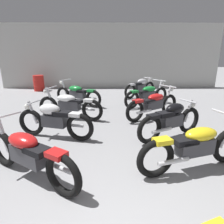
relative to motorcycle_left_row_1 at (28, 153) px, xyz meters
The scene contains 11 objects.
back_wall 9.07m from the motorcycle_left_row_1, 81.30° to the left, with size 12.65×0.24×3.60m, color #B2B2AD.
motorcycle_left_row_1 is the anchor object (origin of this frame).
motorcycle_left_row_2 1.60m from the motorcycle_left_row_1, 90.81° to the left, with size 1.92×0.70×0.88m.
motorcycle_left_row_3 3.05m from the motorcycle_left_row_1, 88.98° to the left, with size 2.10×0.89×0.97m.
motorcycle_left_row_4 4.76m from the motorcycle_left_row_1, 89.45° to the left, with size 1.93×1.20×0.97m.
motorcycle_right_row_1 2.77m from the motorcycle_left_row_1, ahead, with size 2.11×0.89×0.97m.
motorcycle_right_row_2 3.17m from the motorcycle_left_row_1, 29.53° to the left, with size 1.78×1.04×0.88m.
motorcycle_right_row_3 4.11m from the motorcycle_left_row_1, 49.23° to the left, with size 1.87×1.28×0.97m.
motorcycle_right_row_4 5.36m from the motorcycle_left_row_1, 58.86° to the left, with size 1.90×1.25×0.97m.
motorcycle_right_row_5 6.82m from the motorcycle_left_row_1, 66.14° to the left, with size 1.62×1.30×0.88m.
oil_drum 8.32m from the motorcycle_left_row_1, 107.85° to the left, with size 0.59×0.59×0.85m.
Camera 1 is at (-0.08, -0.58, 1.95)m, focal length 31.06 mm.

